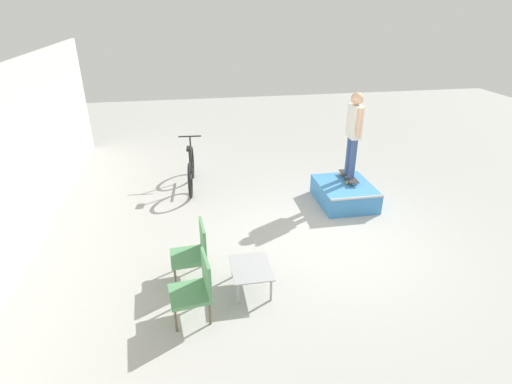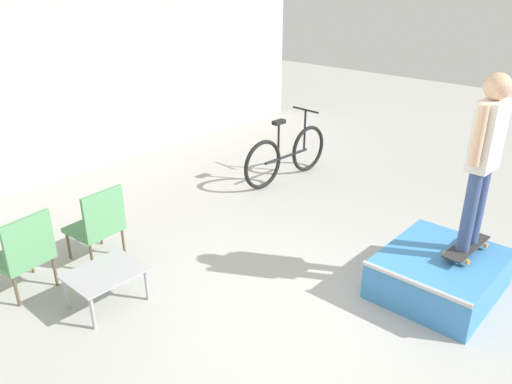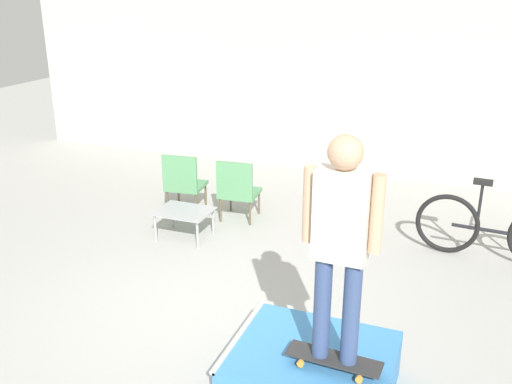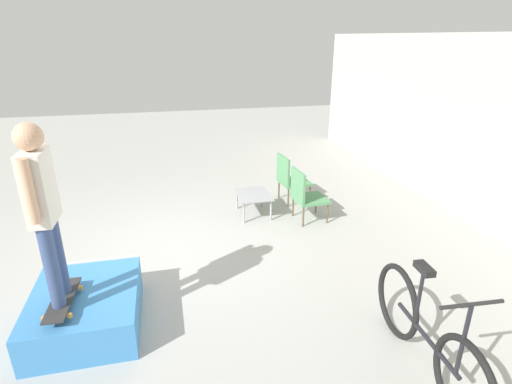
{
  "view_description": "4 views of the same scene",
  "coord_description": "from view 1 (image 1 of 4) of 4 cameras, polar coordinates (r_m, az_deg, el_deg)",
  "views": [
    {
      "loc": [
        -5.73,
        2.3,
        3.85
      ],
      "look_at": [
        0.33,
        1.23,
        0.91
      ],
      "focal_mm": 28.0,
      "sensor_mm": 36.0,
      "label": 1
    },
    {
      "loc": [
        -3.18,
        -2.34,
        3.09
      ],
      "look_at": [
        0.52,
        0.95,
        0.9
      ],
      "focal_mm": 35.0,
      "sensor_mm": 36.0,
      "label": 2
    },
    {
      "loc": [
        2.34,
        -4.61,
        3.21
      ],
      "look_at": [
        0.18,
        0.99,
        1.0
      ],
      "focal_mm": 40.0,
      "sensor_mm": 36.0,
      "label": 3
    },
    {
      "loc": [
        5.23,
        0.13,
        2.94
      ],
      "look_at": [
        0.34,
        1.27,
        0.97
      ],
      "focal_mm": 28.0,
      "sensor_mm": 36.0,
      "label": 4
    }
  ],
  "objects": [
    {
      "name": "patio_chair_left",
      "position": [
        5.43,
        -8.5,
        -13.17
      ],
      "size": [
        0.58,
        0.58,
        0.91
      ],
      "rotation": [
        0.0,
        0.0,
        3.26
      ],
      "color": "brown",
      "rests_on": "ground_plane"
    },
    {
      "name": "person_skater",
      "position": [
        8.34,
        13.83,
        8.83
      ],
      "size": [
        0.57,
        0.25,
        1.76
      ],
      "rotation": [
        0.0,
        0.0,
        -0.03
      ],
      "color": "#384C7A",
      "rests_on": "skateboard_on_ramp"
    },
    {
      "name": "patio_chair_right",
      "position": [
        6.12,
        -8.82,
        -8.2
      ],
      "size": [
        0.56,
        0.56,
        0.91
      ],
      "rotation": [
        0.0,
        0.0,
        3.22
      ],
      "color": "brown",
      "rests_on": "ground_plane"
    },
    {
      "name": "coffee_table",
      "position": [
        5.9,
        -0.72,
        -11.07
      ],
      "size": [
        0.72,
        0.57,
        0.38
      ],
      "color": "#9E9EA3",
      "rests_on": "ground_plane"
    },
    {
      "name": "skateboard_on_ramp",
      "position": [
        8.69,
        13.12,
        2.19
      ],
      "size": [
        0.75,
        0.28,
        0.07
      ],
      "rotation": [
        0.0,
        0.0,
        -0.05
      ],
      "color": "#2D2D2D",
      "rests_on": "skate_ramp_box"
    },
    {
      "name": "skate_ramp_box",
      "position": [
        8.58,
        12.5,
        -0.21
      ],
      "size": [
        1.31,
        1.09,
        0.44
      ],
      "color": "#3D84C6",
      "rests_on": "ground_plane"
    },
    {
      "name": "bicycle",
      "position": [
        9.16,
        -9.25,
        3.13
      ],
      "size": [
        1.85,
        0.52,
        1.08
      ],
      "rotation": [
        0.0,
        0.0,
        -0.06
      ],
      "color": "black",
      "rests_on": "ground_plane"
    },
    {
      "name": "ground_plane",
      "position": [
        7.27,
        10.12,
        -6.86
      ],
      "size": [
        24.0,
        24.0,
        0.0
      ],
      "primitive_type": "plane",
      "color": "#A8A8A3"
    }
  ]
}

